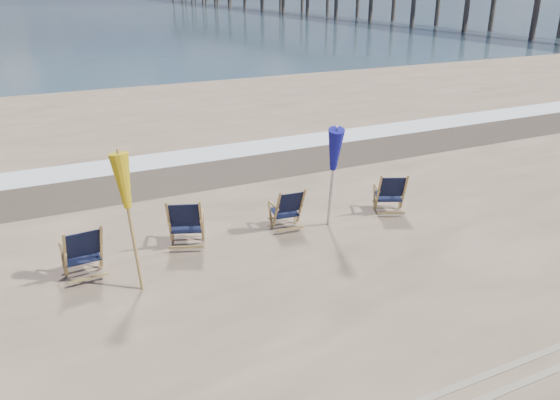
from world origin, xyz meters
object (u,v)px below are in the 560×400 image
at_px(umbrella_yellow, 127,189).
at_px(umbrella_blue, 333,149).
at_px(beach_chair_0, 102,249).
at_px(beach_chair_3, 404,194).
at_px(beach_chair_1, 201,223).
at_px(beach_chair_2, 301,208).

distance_m(umbrella_yellow, umbrella_blue, 3.91).
bearing_deg(beach_chair_0, beach_chair_3, 175.04).
distance_m(beach_chair_1, umbrella_blue, 2.78).
height_order(beach_chair_2, umbrella_blue, umbrella_blue).
xyz_separation_m(beach_chair_2, beach_chair_3, (2.25, -0.31, 0.02)).
relative_size(beach_chair_2, umbrella_yellow, 0.41).
xyz_separation_m(beach_chair_1, beach_chair_3, (4.28, -0.33, -0.04)).
bearing_deg(beach_chair_1, umbrella_yellow, 52.47).
relative_size(beach_chair_1, umbrella_blue, 0.47).
bearing_deg(umbrella_yellow, beach_chair_0, 126.22).
height_order(beach_chair_1, umbrella_yellow, umbrella_yellow).
distance_m(beach_chair_3, umbrella_blue, 2.13).
bearing_deg(beach_chair_2, beach_chair_3, 176.72).
bearing_deg(umbrella_blue, beach_chair_0, 178.93).
xyz_separation_m(umbrella_yellow, umbrella_blue, (3.87, 0.50, -0.01)).
distance_m(beach_chair_0, beach_chair_3, 6.07).
distance_m(beach_chair_3, umbrella_yellow, 5.79).
height_order(beach_chair_0, umbrella_blue, umbrella_blue).
bearing_deg(umbrella_blue, umbrella_yellow, -172.67).
height_order(beach_chair_1, umbrella_blue, umbrella_blue).
xyz_separation_m(beach_chair_0, beach_chair_3, (6.07, -0.08, -0.03)).
distance_m(beach_chair_1, beach_chair_2, 2.03).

